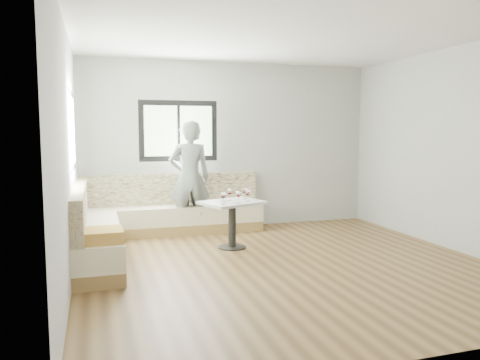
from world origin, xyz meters
name	(u,v)px	position (x,y,z in m)	size (l,w,h in m)	color
room	(280,151)	(-0.08, 0.08, 1.41)	(5.01, 5.01, 2.81)	brown
banquette	(143,222)	(-1.59, 1.61, 0.33)	(2.90, 2.80, 0.95)	olive
table	(232,213)	(-0.41, 1.03, 0.50)	(0.97, 0.87, 0.67)	black
person	(190,178)	(-0.80, 2.11, 0.91)	(0.66, 0.43, 1.81)	slate
olive_ramekin	(223,201)	(-0.55, 0.98, 0.69)	(0.10, 0.10, 0.04)	white
wine_glass_a	(223,195)	(-0.60, 0.80, 0.79)	(0.08, 0.08, 0.17)	white
wine_glass_b	(238,194)	(-0.37, 0.85, 0.79)	(0.08, 0.08, 0.17)	white
wine_glass_c	(248,193)	(-0.20, 0.97, 0.79)	(0.08, 0.08, 0.17)	white
wine_glass_d	(230,192)	(-0.41, 1.13, 0.79)	(0.08, 0.08, 0.17)	white
wine_glass_e	(245,191)	(-0.16, 1.20, 0.79)	(0.08, 0.08, 0.17)	white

